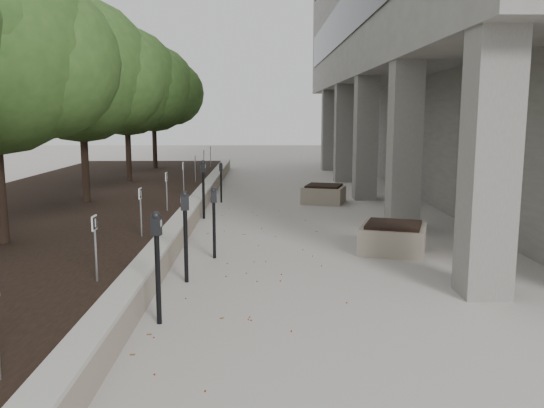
{
  "coord_description": "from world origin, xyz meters",
  "views": [
    {
      "loc": [
        0.01,
        -7.24,
        2.74
      ],
      "look_at": [
        0.23,
        4.57,
        0.86
      ],
      "focal_mm": 36.84,
      "sensor_mm": 36.0,
      "label": 1
    }
  ],
  "objects": [
    {
      "name": "parking_sign_7",
      "position": [
        -2.35,
        15.5,
        0.88
      ],
      "size": [
        0.04,
        0.22,
        0.96
      ],
      "primitive_type": null,
      "color": "black",
      "rests_on": "planting_bed"
    },
    {
      "name": "planter_back",
      "position": [
        1.97,
        10.23,
        0.29
      ],
      "size": [
        1.55,
        1.55,
        0.58
      ],
      "primitive_type": null,
      "rotation": [
        0.0,
        0.0,
        -0.3
      ],
      "color": "#A39481",
      "rests_on": "ground"
    },
    {
      "name": "planter_front",
      "position": [
        2.67,
        3.77,
        0.3
      ],
      "size": [
        1.61,
        1.61,
        0.59
      ],
      "primitive_type": null,
      "rotation": [
        0.0,
        0.0,
        -0.32
      ],
      "color": "#A39481",
      "rests_on": "ground"
    },
    {
      "name": "planting_bed",
      "position": [
        -5.5,
        9.0,
        0.2
      ],
      "size": [
        7.0,
        26.0,
        0.4
      ],
      "primitive_type": "cube",
      "color": "black",
      "rests_on": "ground"
    },
    {
      "name": "berry_scatter",
      "position": [
        -0.1,
        5.0,
        0.01
      ],
      "size": [
        3.3,
        14.1,
        0.02
      ],
      "primitive_type": null,
      "color": "maroon",
      "rests_on": "ground"
    },
    {
      "name": "parking_meter_1",
      "position": [
        -1.25,
        1.75,
        0.77
      ],
      "size": [
        0.17,
        0.14,
        1.54
      ],
      "primitive_type": null,
      "rotation": [
        0.0,
        0.0,
        0.21
      ],
      "color": "black",
      "rests_on": "ground"
    },
    {
      "name": "parking_meter_4",
      "position": [
        -1.55,
        7.53,
        0.79
      ],
      "size": [
        0.17,
        0.13,
        1.58
      ],
      "primitive_type": null,
      "rotation": [
        0.0,
        0.0,
        -0.11
      ],
      "color": "black",
      "rests_on": "ground"
    },
    {
      "name": "parking_meter_5",
      "position": [
        -1.29,
        10.36,
        0.64
      ],
      "size": [
        0.14,
        0.11,
        1.28
      ],
      "primitive_type": null,
      "rotation": [
        0.0,
        0.0,
        0.13
      ],
      "color": "black",
      "rests_on": "ground"
    },
    {
      "name": "parking_meter_2",
      "position": [
        -1.36,
        -0.12,
        0.76
      ],
      "size": [
        0.16,
        0.13,
        1.52
      ],
      "primitive_type": null,
      "rotation": [
        0.0,
        0.0,
        -0.14
      ],
      "color": "black",
      "rests_on": "ground"
    },
    {
      "name": "parking_sign_8",
      "position": [
        -2.35,
        18.5,
        0.88
      ],
      "size": [
        0.04,
        0.22,
        0.96
      ],
      "primitive_type": null,
      "color": "black",
      "rests_on": "planting_bed"
    },
    {
      "name": "retaining_wall",
      "position": [
        -1.82,
        9.0,
        0.25
      ],
      "size": [
        0.39,
        26.0,
        0.5
      ],
      "primitive_type": null,
      "color": "#A39481",
      "rests_on": "ground"
    },
    {
      "name": "ground",
      "position": [
        0.0,
        0.0,
        0.0
      ],
      "size": [
        90.0,
        90.0,
        0.0
      ],
      "primitive_type": "plane",
      "color": "#AEA8A0",
      "rests_on": "ground"
    },
    {
      "name": "parking_sign_3",
      "position": [
        -2.35,
        3.5,
        0.88
      ],
      "size": [
        0.04,
        0.22,
        0.96
      ],
      "primitive_type": null,
      "color": "black",
      "rests_on": "planting_bed"
    },
    {
      "name": "crabapple_tree_4",
      "position": [
        -4.8,
        13.0,
        3.12
      ],
      "size": [
        4.6,
        4.0,
        5.44
      ],
      "primitive_type": null,
      "color": "#2A4D1D",
      "rests_on": "planting_bed"
    },
    {
      "name": "crabapple_tree_5",
      "position": [
        -4.8,
        18.0,
        3.12
      ],
      "size": [
        4.6,
        4.0,
        5.44
      ],
      "primitive_type": null,
      "color": "#2A4D1D",
      "rests_on": "planting_bed"
    },
    {
      "name": "parking_sign_6",
      "position": [
        -2.35,
        12.5,
        0.88
      ],
      "size": [
        0.04,
        0.22,
        0.96
      ],
      "primitive_type": null,
      "color": "black",
      "rests_on": "planting_bed"
    },
    {
      "name": "parking_sign_4",
      "position": [
        -2.35,
        6.5,
        0.88
      ],
      "size": [
        0.04,
        0.22,
        0.96
      ],
      "primitive_type": null,
      "color": "black",
      "rests_on": "planting_bed"
    },
    {
      "name": "parking_sign_2",
      "position": [
        -2.35,
        0.5,
        0.88
      ],
      "size": [
        0.04,
        0.22,
        0.96
      ],
      "primitive_type": null,
      "color": "black",
      "rests_on": "planting_bed"
    },
    {
      "name": "parking_meter_3",
      "position": [
        -0.91,
        3.33,
        0.69
      ],
      "size": [
        0.15,
        0.12,
        1.38
      ],
      "primitive_type": null,
      "rotation": [
        0.0,
        0.0,
        0.16
      ],
      "color": "black",
      "rests_on": "ground"
    },
    {
      "name": "crabapple_tree_3",
      "position": [
        -4.8,
        8.0,
        3.12
      ],
      "size": [
        4.6,
        4.0,
        5.44
      ],
      "primitive_type": null,
      "color": "#2A4D1D",
      "rests_on": "planting_bed"
    },
    {
      "name": "parking_sign_5",
      "position": [
        -2.35,
        9.5,
        0.88
      ],
      "size": [
        0.04,
        0.22,
        0.96
      ],
      "primitive_type": null,
      "color": "black",
      "rests_on": "planting_bed"
    }
  ]
}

